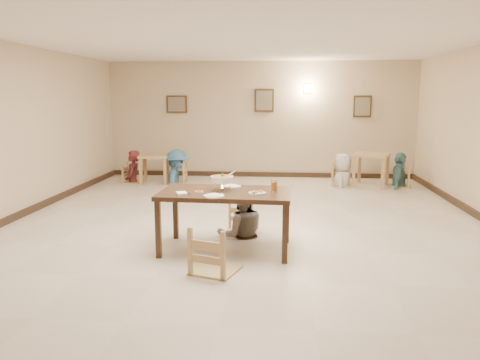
# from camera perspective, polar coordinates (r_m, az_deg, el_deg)

# --- Properties ---
(floor) EXTENTS (10.00, 10.00, 0.00)m
(floor) POSITION_cam_1_polar(r_m,az_deg,el_deg) (7.60, 0.69, -5.81)
(floor) COLOR beige
(floor) RESTS_ON ground
(ceiling) EXTENTS (10.00, 10.00, 0.00)m
(ceiling) POSITION_cam_1_polar(r_m,az_deg,el_deg) (7.37, 0.74, 17.25)
(ceiling) COLOR white
(ceiling) RESTS_ON wall_back
(wall_back) EXTENTS (10.00, 0.00, 10.00)m
(wall_back) POSITION_cam_1_polar(r_m,az_deg,el_deg) (12.32, 2.48, 7.34)
(wall_back) COLOR beige
(wall_back) RESTS_ON floor
(wall_front) EXTENTS (10.00, 0.00, 10.00)m
(wall_front) POSITION_cam_1_polar(r_m,az_deg,el_deg) (2.43, -8.26, -3.70)
(wall_front) COLOR beige
(wall_front) RESTS_ON floor
(wall_left) EXTENTS (0.00, 10.00, 10.00)m
(wall_left) POSITION_cam_1_polar(r_m,az_deg,el_deg) (8.61, -26.99, 5.12)
(wall_left) COLOR beige
(wall_left) RESTS_ON floor
(baseboard_back) EXTENTS (8.00, 0.06, 0.12)m
(baseboard_back) POSITION_cam_1_polar(r_m,az_deg,el_deg) (12.44, 2.43, 0.69)
(baseboard_back) COLOR #312216
(baseboard_back) RESTS_ON floor
(baseboard_left) EXTENTS (0.06, 10.00, 0.12)m
(baseboard_left) POSITION_cam_1_polar(r_m,az_deg,el_deg) (8.81, -26.08, -4.22)
(baseboard_left) COLOR #312216
(baseboard_left) RESTS_ON floor
(picture_a) EXTENTS (0.55, 0.04, 0.45)m
(picture_a) POSITION_cam_1_polar(r_m,az_deg,el_deg) (12.56, -7.72, 9.14)
(picture_a) COLOR #3C2A15
(picture_a) RESTS_ON wall_back
(picture_b) EXTENTS (0.50, 0.04, 0.60)m
(picture_b) POSITION_cam_1_polar(r_m,az_deg,el_deg) (12.26, 2.97, 9.66)
(picture_b) COLOR #3C2A15
(picture_b) RESTS_ON wall_back
(picture_c) EXTENTS (0.45, 0.04, 0.55)m
(picture_c) POSITION_cam_1_polar(r_m,az_deg,el_deg) (12.42, 14.70, 8.66)
(picture_c) COLOR #3C2A15
(picture_c) RESTS_ON wall_back
(wall_sconce) EXTENTS (0.16, 0.05, 0.22)m
(wall_sconce) POSITION_cam_1_polar(r_m,az_deg,el_deg) (12.27, 8.22, 10.97)
(wall_sconce) COLOR #FFD88C
(wall_sconce) RESTS_ON wall_back
(main_table) EXTENTS (1.80, 1.06, 0.82)m
(main_table) POSITION_cam_1_polar(r_m,az_deg,el_deg) (6.34, -1.76, -2.10)
(main_table) COLOR #3C2414
(main_table) RESTS_ON floor
(chair_far) EXTENTS (0.42, 0.42, 0.89)m
(chair_far) POSITION_cam_1_polar(r_m,az_deg,el_deg) (7.17, -0.07, -3.11)
(chair_far) COLOR tan
(chair_far) RESTS_ON floor
(chair_near) EXTENTS (0.51, 0.51, 1.09)m
(chair_near) POSITION_cam_1_polar(r_m,az_deg,el_deg) (5.60, -3.06, -5.85)
(chair_near) COLOR tan
(chair_near) RESTS_ON floor
(main_diner) EXTENTS (0.88, 0.76, 1.55)m
(main_diner) POSITION_cam_1_polar(r_m,az_deg,el_deg) (7.01, 0.16, -0.65)
(main_diner) COLOR gray
(main_diner) RESTS_ON floor
(curry_warmer) EXTENTS (0.35, 0.31, 0.28)m
(curry_warmer) POSITION_cam_1_polar(r_m,az_deg,el_deg) (6.33, -2.21, 0.14)
(curry_warmer) COLOR silver
(curry_warmer) RESTS_ON main_table
(rice_plate_far) EXTENTS (0.28, 0.28, 0.06)m
(rice_plate_far) POSITION_cam_1_polar(r_m,az_deg,el_deg) (6.59, -1.07, -0.77)
(rice_plate_far) COLOR white
(rice_plate_far) RESTS_ON main_table
(rice_plate_near) EXTENTS (0.27, 0.27, 0.06)m
(rice_plate_near) POSITION_cam_1_polar(r_m,az_deg,el_deg) (5.97, -3.20, -1.94)
(rice_plate_near) COLOR white
(rice_plate_near) RESTS_ON main_table
(fried_plate) EXTENTS (0.23, 0.23, 0.05)m
(fried_plate) POSITION_cam_1_polar(r_m,az_deg,el_deg) (6.14, 2.10, -1.54)
(fried_plate) COLOR white
(fried_plate) RESTS_ON main_table
(chili_dish) EXTENTS (0.11, 0.11, 0.02)m
(chili_dish) POSITION_cam_1_polar(r_m,az_deg,el_deg) (6.27, -5.02, -1.39)
(chili_dish) COLOR white
(chili_dish) RESTS_ON main_table
(napkin_cutlery) EXTENTS (0.21, 0.27, 0.03)m
(napkin_cutlery) POSITION_cam_1_polar(r_m,az_deg,el_deg) (6.14, -7.09, -1.64)
(napkin_cutlery) COLOR white
(napkin_cutlery) RESTS_ON main_table
(drink_glass) EXTENTS (0.08, 0.08, 0.17)m
(drink_glass) POSITION_cam_1_polar(r_m,az_deg,el_deg) (6.30, 4.17, -0.72)
(drink_glass) COLOR white
(drink_glass) RESTS_ON main_table
(bg_table_left) EXTENTS (0.77, 0.77, 0.70)m
(bg_table_left) POSITION_cam_1_polar(r_m,az_deg,el_deg) (11.64, -10.37, 2.41)
(bg_table_left) COLOR tan
(bg_table_left) RESTS_ON floor
(bg_table_right) EXTENTS (1.00, 1.00, 0.78)m
(bg_table_right) POSITION_cam_1_polar(r_m,az_deg,el_deg) (11.43, 15.71, 2.45)
(bg_table_right) COLOR tan
(bg_table_right) RESTS_ON floor
(bg_chair_ll) EXTENTS (0.43, 0.43, 0.91)m
(bg_chair_ll) POSITION_cam_1_polar(r_m,az_deg,el_deg) (11.80, -12.97, 1.87)
(bg_chair_ll) COLOR tan
(bg_chair_ll) RESTS_ON floor
(bg_chair_lr) EXTENTS (0.44, 0.44, 0.94)m
(bg_chair_lr) POSITION_cam_1_polar(r_m,az_deg,el_deg) (11.49, -7.72, 1.89)
(bg_chair_lr) COLOR tan
(bg_chair_lr) RESTS_ON floor
(bg_chair_rl) EXTENTS (0.48, 0.48, 1.03)m
(bg_chair_rl) POSITION_cam_1_polar(r_m,az_deg,el_deg) (11.31, 12.45, 1.84)
(bg_chair_rl) COLOR tan
(bg_chair_rl) RESTS_ON floor
(bg_chair_rr) EXTENTS (0.47, 0.47, 0.99)m
(bg_chair_rr) POSITION_cam_1_polar(r_m,az_deg,el_deg) (11.57, 18.89, 1.63)
(bg_chair_rr) COLOR tan
(bg_chair_rr) RESTS_ON floor
(bg_diner_a) EXTENTS (0.46, 0.63, 1.59)m
(bg_diner_a) POSITION_cam_1_polar(r_m,az_deg,el_deg) (11.76, -13.04, 3.52)
(bg_diner_a) COLOR #561D20
(bg_diner_a) RESTS_ON floor
(bg_diner_b) EXTENTS (0.74, 1.14, 1.67)m
(bg_diner_b) POSITION_cam_1_polar(r_m,az_deg,el_deg) (11.44, -7.76, 3.71)
(bg_diner_b) COLOR #5180A9
(bg_diner_b) RESTS_ON floor
(bg_diner_c) EXTENTS (0.66, 0.85, 1.54)m
(bg_diner_c) POSITION_cam_1_polar(r_m,az_deg,el_deg) (11.28, 12.50, 3.16)
(bg_diner_c) COLOR silver
(bg_diner_c) RESTS_ON floor
(bg_diner_d) EXTENTS (0.69, 1.03, 1.63)m
(bg_diner_d) POSITION_cam_1_polar(r_m,az_deg,el_deg) (11.53, 18.98, 3.20)
(bg_diner_d) COLOR teal
(bg_diner_d) RESTS_ON floor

